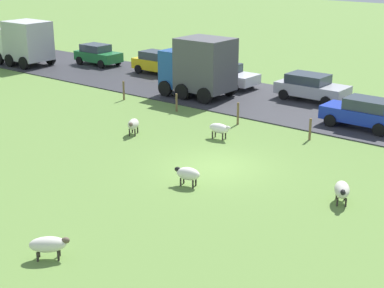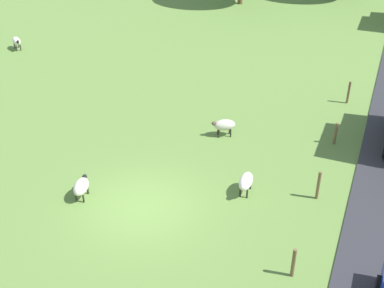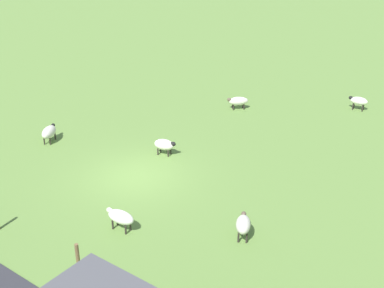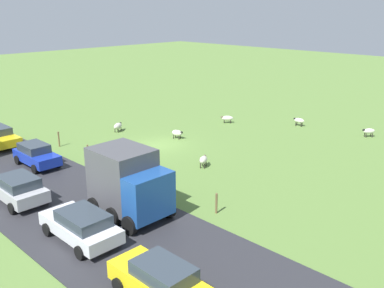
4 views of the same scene
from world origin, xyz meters
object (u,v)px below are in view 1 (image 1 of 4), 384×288
Objects in this scene: sheep_0 at (219,128)px; sheep_6 at (188,174)px; car_7 at (363,112)px; car_2 at (159,62)px; sheep_2 at (342,190)px; car_5 at (311,87)px; sheep_4 at (133,124)px; truck_0 at (199,66)px; car_0 at (223,74)px; truck_2 at (24,42)px; sheep_3 at (48,244)px; car_1 at (98,54)px; car_4 at (22,41)px.

sheep_6 is at bearing -155.51° from sheep_0.
car_2 is at bearing 78.06° from car_7.
sheep_2 is 0.30× the size of car_2.
car_5 is at bearing 0.31° from sheep_0.
truck_0 reaches higher than sheep_4.
truck_2 is at bearing 102.26° from car_0.
sheep_6 reaches higher than sheep_3.
car_2 is (0.37, -6.19, 0.02)m from car_1.
sheep_3 is 7.03m from sheep_6.
sheep_2 reaches higher than sheep_6.
sheep_0 is 23.83m from truck_2.
sheep_4 is 14.63m from car_2.
sheep_4 reaches higher than sheep_2.
truck_0 is 1.02× the size of car_2.
sheep_4 is 18.75m from car_1.
sheep_2 is 19.20m from car_0.
car_7 is (18.60, -1.89, 0.40)m from sheep_3.
car_4 is (0.25, 22.47, 0.04)m from car_0.
car_7 is (-3.57, -33.68, -0.03)m from car_4.
sheep_0 is 0.27× the size of truck_2.
car_4 reaches higher than sheep_6.
sheep_0 is 8.65m from sheep_2.
car_4 is at bearing 90.23° from car_2.
sheep_3 is at bearing -167.19° from sheep_0.
sheep_3 is (-9.24, 5.10, -0.05)m from sheep_2.
car_1 is at bearing -51.44° from truck_2.
car_0 is (3.62, -16.66, -1.02)m from truck_2.
car_2 is (9.62, 12.44, 0.38)m from sheep_0.
truck_0 is (18.69, 8.85, 1.48)m from sheep_3.
car_2 reaches higher than car_1.
truck_0 is at bearing -171.83° from car_0.
car_2 is 12.39m from car_5.
car_7 is (5.98, -4.76, 0.34)m from sheep_0.
truck_2 is 11.41m from car_2.
car_0 is at bearing 23.02° from sheep_3.
truck_2 is at bearing 54.83° from sheep_3.
car_0 reaches higher than sheep_2.
car_2 is at bearing 57.52° from sheep_2.
sheep_0 is 0.28× the size of car_5.
car_0 is (9.30, 6.45, 0.33)m from sheep_0.
car_4 reaches higher than sheep_4.
sheep_0 is 1.06× the size of sheep_3.
sheep_3 is at bearing -154.66° from truck_0.
sheep_6 is 21.37m from car_2.
sheep_4 is at bearing 61.18° from sheep_6.
car_7 is at bearing -10.82° from sheep_6.
sheep_0 reaches higher than sheep_3.
sheep_0 is 0.30× the size of car_4.
truck_0 is 3.44m from car_0.
car_4 is 28.86m from car_5.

